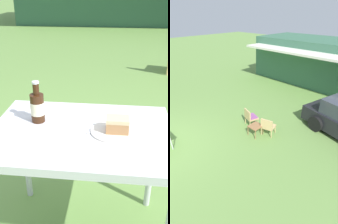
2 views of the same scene
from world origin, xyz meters
The scene contains 4 objects.
patio_table centered at (0.00, 0.00, 0.64)m, with size 0.90×0.64×0.72m.
cake_on_plate centered at (0.16, -0.01, 0.75)m, with size 0.20×0.20×0.08m.
cola_bottle_near centered at (-0.24, 0.07, 0.80)m, with size 0.07×0.07×0.22m.
fork centered at (0.11, 0.00, 0.72)m, with size 0.18×0.07×0.01m.
Camera 1 is at (0.14, -1.11, 1.36)m, focal length 42.00 mm.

